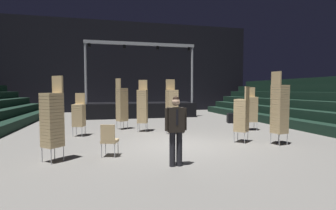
{
  "coord_description": "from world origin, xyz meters",
  "views": [
    {
      "loc": [
        -2.37,
        -8.53,
        1.92
      ],
      "look_at": [
        -0.27,
        0.16,
        1.4
      ],
      "focal_mm": 27.58,
      "sensor_mm": 36.0,
      "label": 1
    }
  ],
  "objects_px": {
    "chair_stack_rear_right": "(242,115)",
    "chair_stack_rear_centre": "(79,114)",
    "loose_chair_near_man": "(109,138)",
    "chair_stack_front_left": "(280,108)",
    "stage_riser": "(140,108)",
    "man_with_tie": "(176,127)",
    "chair_stack_mid_centre": "(172,107)",
    "equipment_road_case": "(235,118)",
    "chair_stack_front_right": "(142,106)",
    "chair_stack_rear_left": "(252,109)",
    "chair_stack_mid_right": "(52,119)",
    "chair_stack_mid_left": "(122,104)"
  },
  "relations": [
    {
      "from": "chair_stack_rear_right",
      "to": "chair_stack_rear_centre",
      "type": "bearing_deg",
      "value": 113.1
    },
    {
      "from": "man_with_tie",
      "to": "chair_stack_front_right",
      "type": "relative_size",
      "value": 0.74
    },
    {
      "from": "chair_stack_mid_centre",
      "to": "chair_stack_mid_left",
      "type": "bearing_deg",
      "value": -49.06
    },
    {
      "from": "stage_riser",
      "to": "loose_chair_near_man",
      "type": "xyz_separation_m",
      "value": [
        -2.29,
        -10.89,
        -0.07
      ]
    },
    {
      "from": "stage_riser",
      "to": "loose_chair_near_man",
      "type": "bearing_deg",
      "value": -101.89
    },
    {
      "from": "stage_riser",
      "to": "chair_stack_rear_right",
      "type": "xyz_separation_m",
      "value": [
        2.45,
        -9.94,
        0.43
      ]
    },
    {
      "from": "chair_stack_front_right",
      "to": "man_with_tie",
      "type": "bearing_deg",
      "value": 108.8
    },
    {
      "from": "chair_stack_rear_right",
      "to": "chair_stack_rear_centre",
      "type": "distance_m",
      "value": 6.55
    },
    {
      "from": "chair_stack_mid_left",
      "to": "chair_stack_rear_left",
      "type": "relative_size",
      "value": 1.21
    },
    {
      "from": "chair_stack_rear_left",
      "to": "loose_chair_near_man",
      "type": "relative_size",
      "value": 2.17
    },
    {
      "from": "chair_stack_mid_centre",
      "to": "equipment_road_case",
      "type": "bearing_deg",
      "value": -154.82
    },
    {
      "from": "chair_stack_mid_left",
      "to": "loose_chair_near_man",
      "type": "height_order",
      "value": "chair_stack_mid_left"
    },
    {
      "from": "chair_stack_front_left",
      "to": "chair_stack_front_right",
      "type": "height_order",
      "value": "chair_stack_front_left"
    },
    {
      "from": "loose_chair_near_man",
      "to": "chair_stack_rear_left",
      "type": "bearing_deg",
      "value": 44.62
    },
    {
      "from": "man_with_tie",
      "to": "loose_chair_near_man",
      "type": "relative_size",
      "value": 1.87
    },
    {
      "from": "chair_stack_front_left",
      "to": "chair_stack_mid_left",
      "type": "distance_m",
      "value": 7.12
    },
    {
      "from": "chair_stack_mid_left",
      "to": "chair_stack_rear_centre",
      "type": "bearing_deg",
      "value": -79.17
    },
    {
      "from": "stage_riser",
      "to": "loose_chair_near_man",
      "type": "height_order",
      "value": "stage_riser"
    },
    {
      "from": "chair_stack_front_right",
      "to": "loose_chair_near_man",
      "type": "xyz_separation_m",
      "value": [
        -1.57,
        -4.29,
        -0.66
      ]
    },
    {
      "from": "stage_riser",
      "to": "chair_stack_rear_right",
      "type": "bearing_deg",
      "value": -76.15
    },
    {
      "from": "stage_riser",
      "to": "equipment_road_case",
      "type": "relative_size",
      "value": 8.56
    },
    {
      "from": "chair_stack_front_left",
      "to": "chair_stack_rear_right",
      "type": "height_order",
      "value": "chair_stack_front_left"
    },
    {
      "from": "chair_stack_front_left",
      "to": "chair_stack_mid_right",
      "type": "bearing_deg",
      "value": -97.1
    },
    {
      "from": "chair_stack_front_right",
      "to": "equipment_road_case",
      "type": "bearing_deg",
      "value": -143.94
    },
    {
      "from": "chair_stack_mid_left",
      "to": "chair_stack_mid_right",
      "type": "bearing_deg",
      "value": -49.28
    },
    {
      "from": "chair_stack_rear_centre",
      "to": "chair_stack_front_right",
      "type": "bearing_deg",
      "value": -153.54
    },
    {
      "from": "man_with_tie",
      "to": "chair_stack_rear_right",
      "type": "distance_m",
      "value": 3.87
    },
    {
      "from": "chair_stack_rear_left",
      "to": "chair_stack_rear_right",
      "type": "relative_size",
      "value": 1.0
    },
    {
      "from": "chair_stack_mid_right",
      "to": "chair_stack_mid_centre",
      "type": "distance_m",
      "value": 5.46
    },
    {
      "from": "loose_chair_near_man",
      "to": "chair_stack_front_left",
      "type": "bearing_deg",
      "value": 20.18
    },
    {
      "from": "chair_stack_mid_centre",
      "to": "chair_stack_rear_right",
      "type": "xyz_separation_m",
      "value": [
        2.02,
        -2.38,
        -0.17
      ]
    },
    {
      "from": "equipment_road_case",
      "to": "chair_stack_rear_right",
      "type": "bearing_deg",
      "value": -116.04
    },
    {
      "from": "chair_stack_rear_left",
      "to": "chair_stack_rear_right",
      "type": "xyz_separation_m",
      "value": [
        -1.96,
        -2.52,
        0.0
      ]
    },
    {
      "from": "chair_stack_front_right",
      "to": "chair_stack_rear_right",
      "type": "bearing_deg",
      "value": 151.8
    },
    {
      "from": "stage_riser",
      "to": "man_with_tie",
      "type": "height_order",
      "value": "stage_riser"
    },
    {
      "from": "chair_stack_front_left",
      "to": "equipment_road_case",
      "type": "height_order",
      "value": "chair_stack_front_left"
    },
    {
      "from": "chair_stack_front_left",
      "to": "chair_stack_mid_centre",
      "type": "xyz_separation_m",
      "value": [
        -3.12,
        3.03,
        -0.08
      ]
    },
    {
      "from": "chair_stack_mid_centre",
      "to": "equipment_road_case",
      "type": "xyz_separation_m",
      "value": [
        4.55,
        2.8,
        -0.92
      ]
    },
    {
      "from": "man_with_tie",
      "to": "chair_stack_mid_centre",
      "type": "bearing_deg",
      "value": -103.34
    },
    {
      "from": "stage_riser",
      "to": "chair_stack_mid_right",
      "type": "xyz_separation_m",
      "value": [
        -3.77,
        -11.06,
        0.55
      ]
    },
    {
      "from": "chair_stack_front_right",
      "to": "chair_stack_rear_right",
      "type": "relative_size",
      "value": 1.17
    },
    {
      "from": "chair_stack_front_right",
      "to": "stage_riser",
      "type": "bearing_deg",
      "value": -78.07
    },
    {
      "from": "chair_stack_rear_right",
      "to": "loose_chair_near_man",
      "type": "height_order",
      "value": "chair_stack_rear_right"
    },
    {
      "from": "chair_stack_mid_right",
      "to": "equipment_road_case",
      "type": "height_order",
      "value": "chair_stack_mid_right"
    },
    {
      "from": "stage_riser",
      "to": "man_with_tie",
      "type": "bearing_deg",
      "value": -93.14
    },
    {
      "from": "chair_stack_front_left",
      "to": "chair_stack_mid_centre",
      "type": "distance_m",
      "value": 4.35
    },
    {
      "from": "chair_stack_mid_left",
      "to": "chair_stack_front_right",
      "type": "bearing_deg",
      "value": 16.53
    },
    {
      "from": "chair_stack_rear_right",
      "to": "chair_stack_rear_centre",
      "type": "xyz_separation_m",
      "value": [
        -5.92,
        2.79,
        -0.13
      ]
    },
    {
      "from": "stage_riser",
      "to": "chair_stack_rear_left",
      "type": "height_order",
      "value": "stage_riser"
    },
    {
      "from": "stage_riser",
      "to": "man_with_tie",
      "type": "relative_size",
      "value": 4.36
    }
  ]
}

